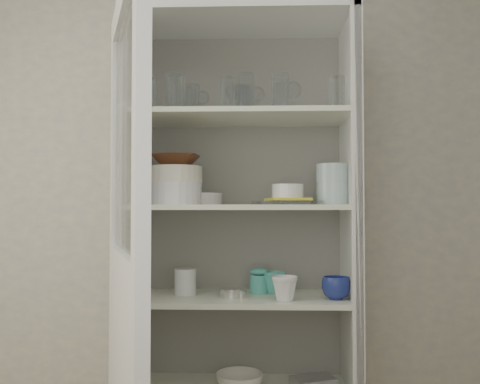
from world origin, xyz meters
The scene contains 37 objects.
wall_back centered at (0.00, 1.50, 1.30)m, with size 3.60×0.02×2.60m, color #A29F9C.
pantry_cabinet centered at (0.20, 1.34, 0.94)m, with size 1.00×0.45×2.10m.
cupboard_door centered at (-0.15, 0.63, 0.87)m, with size 0.34×0.86×2.00m.
tumbler_0 centered at (-0.06, 1.11, 1.73)m, with size 0.07×0.07×0.14m, color silver.
tumbler_1 centered at (-0.19, 1.17, 1.73)m, with size 0.07×0.07×0.14m, color silver.
tumbler_2 centered at (-0.08, 1.12, 1.73)m, with size 0.07×0.07×0.15m, color silver.
tumbler_3 centered at (0.15, 1.11, 1.73)m, with size 0.07×0.07×0.13m, color silver.
tumbler_4 centered at (0.23, 1.14, 1.74)m, with size 0.08×0.08×0.15m, color silver.
tumbler_5 centered at (0.37, 1.13, 1.74)m, with size 0.08×0.08×0.15m, color silver.
tumbler_6 centered at (0.61, 1.13, 1.73)m, with size 0.07×0.07×0.13m, color silver.
tumbler_7 centered at (-0.04, 1.28, 1.73)m, with size 0.06×0.06×0.13m, color silver.
tumbler_8 centered at (-0.01, 1.27, 1.73)m, with size 0.07×0.07×0.14m, color silver.
tumbler_9 centered at (0.20, 1.29, 1.73)m, with size 0.07×0.07×0.14m, color silver.
tumbler_10 centered at (0.19, 1.27, 1.73)m, with size 0.07×0.07×0.13m, color silver.
tumbler_11 centered at (0.22, 1.25, 1.73)m, with size 0.06×0.06×0.13m, color silver.
goblet_0 centered at (0.02, 1.39, 1.74)m, with size 0.07×0.07×0.15m, color silver, non-canonical shape.
goblet_1 centered at (0.17, 1.36, 1.75)m, with size 0.08×0.08×0.18m, color silver, non-canonical shape.
goblet_2 centered at (0.28, 1.35, 1.74)m, with size 0.07×0.07×0.16m, color silver, non-canonical shape.
goblet_3 centered at (0.44, 1.35, 1.76)m, with size 0.08×0.08×0.19m, color silver, non-canonical shape.
plate_stack_front centered at (-0.08, 1.25, 1.31)m, with size 0.23×0.23×0.10m, color white.
plate_stack_back centered at (0.00, 1.39, 1.29)m, with size 0.22×0.22×0.06m, color white.
cream_bowl centered at (-0.08, 1.25, 1.40)m, with size 0.23×0.23×0.07m, color silver.
terracotta_bowl centered at (-0.08, 1.25, 1.46)m, with size 0.21×0.21×0.05m, color #432210.
glass_platter centered at (0.41, 1.24, 1.27)m, with size 0.32×0.32×0.02m, color silver.
yellow_trivet centered at (0.41, 1.24, 1.29)m, with size 0.17×0.17×0.01m, color yellow.
white_ramekin centered at (0.41, 1.24, 1.32)m, with size 0.14×0.14×0.06m, color white.
grey_bowl_stack centered at (0.61, 1.26, 1.35)m, with size 0.14×0.14×0.18m, color #B1C6C6.
mug_blue centered at (0.61, 1.18, 0.91)m, with size 0.12×0.12×0.10m, color navy.
mug_teal centered at (0.35, 1.33, 0.91)m, with size 0.11×0.11×0.10m, color teal.
mug_white centered at (0.39, 1.14, 0.91)m, with size 0.11×0.11×0.10m, color white.
teal_jar centered at (0.28, 1.34, 0.91)m, with size 0.08×0.08×0.10m.
measuring_cups centered at (0.16, 1.22, 0.88)m, with size 0.10×0.10×0.04m, color silver.
white_canister centered at (-0.04, 1.29, 0.92)m, with size 0.10×0.10×0.12m, color white.
cream_dish centered at (0.20, 1.26, 0.49)m, with size 0.21×0.21×0.06m, color silver.
tin_box centered at (0.52, 1.25, 0.49)m, with size 0.18×0.12×0.05m, color #A7A7AE.
tumbler_12 centered at (-0.18, 1.15, 1.73)m, with size 0.07×0.07×0.14m, color silver.
tumbler_13 centered at (0.38, 1.25, 1.73)m, with size 0.07×0.07×0.14m, color silver.
Camera 1 is at (0.28, -1.10, 1.24)m, focal length 40.00 mm.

